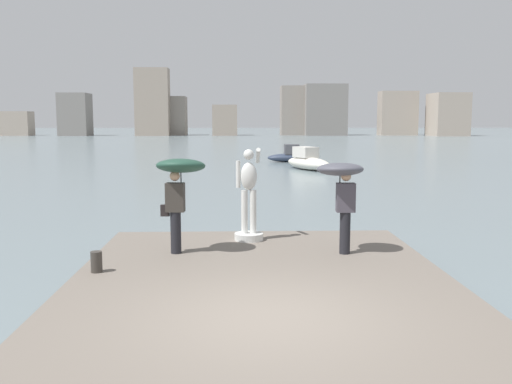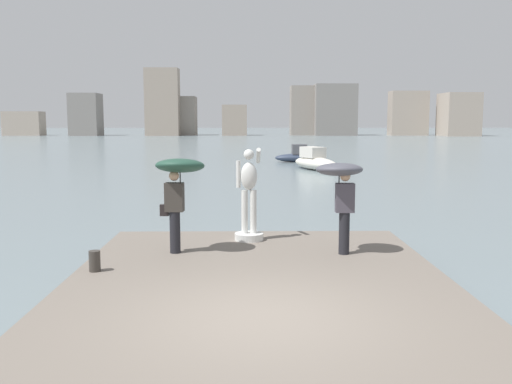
{
  "view_description": "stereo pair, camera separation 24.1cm",
  "coord_description": "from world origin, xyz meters",
  "px_view_note": "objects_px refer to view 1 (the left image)",
  "views": [
    {
      "loc": [
        -0.44,
        -7.77,
        3.16
      ],
      "look_at": [
        0.0,
        4.93,
        1.55
      ],
      "focal_mm": 39.77,
      "sensor_mm": 36.0,
      "label": 1
    },
    {
      "loc": [
        -0.2,
        -7.78,
        3.16
      ],
      "look_at": [
        0.0,
        4.93,
        1.55
      ],
      "focal_mm": 39.77,
      "sensor_mm": 36.0,
      "label": 2
    }
  ],
  "objects_px": {
    "onlooker_right": "(342,182)",
    "mooring_bollard": "(96,262)",
    "statue_white_figure": "(249,203)",
    "boat_near": "(308,161)",
    "boat_far": "(289,156)",
    "onlooker_left": "(179,178)"
  },
  "relations": [
    {
      "from": "onlooker_right",
      "to": "boat_far",
      "type": "distance_m",
      "value": 31.8
    },
    {
      "from": "onlooker_right",
      "to": "mooring_bollard",
      "type": "height_order",
      "value": "onlooker_right"
    },
    {
      "from": "statue_white_figure",
      "to": "boat_near",
      "type": "relative_size",
      "value": 0.43
    },
    {
      "from": "onlooker_left",
      "to": "boat_far",
      "type": "height_order",
      "value": "onlooker_left"
    },
    {
      "from": "boat_far",
      "to": "statue_white_figure",
      "type": "bearing_deg",
      "value": -97.05
    },
    {
      "from": "onlooker_left",
      "to": "mooring_bollard",
      "type": "relative_size",
      "value": 5.29
    },
    {
      "from": "statue_white_figure",
      "to": "boat_far",
      "type": "relative_size",
      "value": 0.66
    },
    {
      "from": "boat_near",
      "to": "onlooker_right",
      "type": "bearing_deg",
      "value": -95.6
    },
    {
      "from": "statue_white_figure",
      "to": "onlooker_right",
      "type": "xyz_separation_m",
      "value": [
        1.89,
        -1.39,
        0.64
      ]
    },
    {
      "from": "onlooker_right",
      "to": "mooring_bollard",
      "type": "xyz_separation_m",
      "value": [
        -4.73,
        -1.32,
        -1.32
      ]
    },
    {
      "from": "onlooker_left",
      "to": "boat_far",
      "type": "distance_m",
      "value": 32.03
    },
    {
      "from": "onlooker_right",
      "to": "boat_far",
      "type": "height_order",
      "value": "onlooker_right"
    },
    {
      "from": "onlooker_left",
      "to": "mooring_bollard",
      "type": "xyz_separation_m",
      "value": [
        -1.38,
        -1.47,
        -1.39
      ]
    },
    {
      "from": "boat_near",
      "to": "boat_far",
      "type": "relative_size",
      "value": 1.52
    },
    {
      "from": "statue_white_figure",
      "to": "boat_near",
      "type": "height_order",
      "value": "statue_white_figure"
    },
    {
      "from": "boat_near",
      "to": "boat_far",
      "type": "distance_m",
      "value": 6.92
    },
    {
      "from": "onlooker_left",
      "to": "statue_white_figure",
      "type": "bearing_deg",
      "value": 40.28
    },
    {
      "from": "statue_white_figure",
      "to": "mooring_bollard",
      "type": "relative_size",
      "value": 5.57
    },
    {
      "from": "statue_white_figure",
      "to": "boat_near",
      "type": "distance_m",
      "value": 23.84
    },
    {
      "from": "onlooker_right",
      "to": "mooring_bollard",
      "type": "bearing_deg",
      "value": -164.41
    },
    {
      "from": "onlooker_right",
      "to": "boat_near",
      "type": "bearing_deg",
      "value": 84.4
    },
    {
      "from": "onlooker_right",
      "to": "statue_white_figure",
      "type": "bearing_deg",
      "value": 143.65
    }
  ]
}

